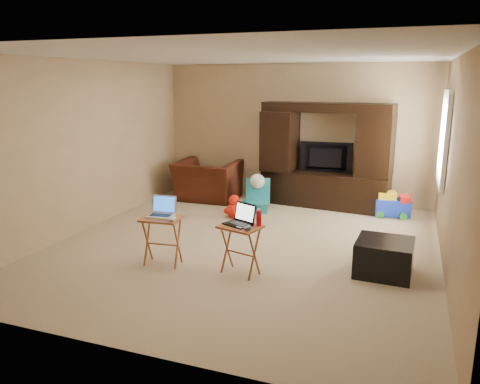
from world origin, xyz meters
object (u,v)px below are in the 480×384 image
at_px(recliner, 208,181).
at_px(tray_table_right, 240,250).
at_px(laptop_left, 160,207).
at_px(mouse_right, 248,228).
at_px(push_toy, 393,204).
at_px(child_rocker, 255,195).
at_px(mouse_left, 173,219).
at_px(television, 325,158).
at_px(tray_table_left, 162,241).
at_px(ottoman, 384,257).
at_px(plush_toy, 234,206).
at_px(laptop_right, 238,215).
at_px(entertainment_center, 325,156).
at_px(water_bottle, 259,218).

distance_m(recliner, tray_table_right, 3.55).
xyz_separation_m(recliner, laptop_left, (0.76, -3.10, 0.35)).
relative_size(laptop_left, mouse_right, 2.64).
bearing_deg(tray_table_right, push_toy, 78.59).
height_order(child_rocker, mouse_left, mouse_left).
relative_size(television, tray_table_left, 1.55).
bearing_deg(ottoman, plush_toy, 148.14).
distance_m(recliner, laptop_right, 3.53).
relative_size(child_rocker, tray_table_left, 0.94).
xyz_separation_m(tray_table_left, mouse_right, (1.12, -0.06, 0.31)).
bearing_deg(recliner, tray_table_right, 119.02).
bearing_deg(laptop_right, push_toy, 86.12).
height_order(recliner, mouse_left, recliner).
bearing_deg(ottoman, mouse_left, -163.41).
distance_m(entertainment_center, child_rocker, 1.43).
relative_size(push_toy, laptop_right, 1.85).
xyz_separation_m(entertainment_center, television, (0.00, -0.00, -0.04)).
bearing_deg(mouse_right, recliner, 120.94).
bearing_deg(laptop_right, tray_table_left, -151.33).
xyz_separation_m(plush_toy, push_toy, (2.43, 0.98, 0.01)).
bearing_deg(laptop_left, entertainment_center, 61.38).
bearing_deg(push_toy, laptop_right, -126.53).
xyz_separation_m(ottoman, mouse_left, (-2.37, -0.71, 0.42)).
bearing_deg(child_rocker, push_toy, -5.27).
height_order(ottoman, laptop_right, laptop_right).
bearing_deg(television, mouse_right, 83.70).
distance_m(mouse_left, mouse_right, 0.93).
bearing_deg(laptop_right, water_bottle, 37.97).
relative_size(push_toy, mouse_left, 4.65).
bearing_deg(ottoman, mouse_right, -154.30).
xyz_separation_m(television, child_rocker, (-1.05, -0.74, -0.60)).
height_order(recliner, laptop_left, laptop_left).
bearing_deg(entertainment_center, laptop_left, -106.30).
xyz_separation_m(television, push_toy, (1.19, -0.28, -0.67)).
relative_size(child_rocker, water_bottle, 3.11).
height_order(tray_table_left, mouse_right, mouse_right).
distance_m(plush_toy, mouse_left, 2.27).
relative_size(entertainment_center, ottoman, 3.56).
height_order(laptop_right, water_bottle, laptop_right).
xyz_separation_m(recliner, child_rocker, (1.09, -0.45, -0.09)).
distance_m(television, recliner, 2.22).
relative_size(recliner, push_toy, 2.00).
distance_m(entertainment_center, push_toy, 1.41).
height_order(entertainment_center, child_rocker, entertainment_center).
xyz_separation_m(push_toy, water_bottle, (-1.36, -2.99, 0.46)).
relative_size(entertainment_center, laptop_right, 7.32).
distance_m(entertainment_center, laptop_right, 3.36).
bearing_deg(tray_table_left, laptop_right, -0.55).
bearing_deg(laptop_left, child_rocker, 76.50).
relative_size(child_rocker, push_toy, 0.99).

